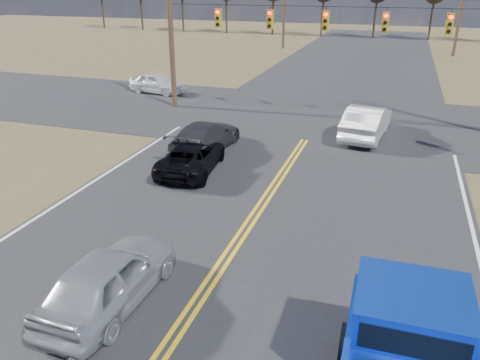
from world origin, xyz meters
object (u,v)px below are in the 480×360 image
(white_car_queue, at_px, (367,121))
(dgrey_car_queue, at_px, (205,137))
(black_suv, at_px, (192,157))
(cross_car_west, at_px, (157,83))
(silver_suv, at_px, (109,278))

(white_car_queue, height_order, dgrey_car_queue, white_car_queue)
(white_car_queue, relative_size, dgrey_car_queue, 1.03)
(black_suv, relative_size, dgrey_car_queue, 0.91)
(black_suv, relative_size, cross_car_west, 1.08)
(cross_car_west, bearing_deg, dgrey_car_queue, -132.46)
(black_suv, bearing_deg, silver_suv, 94.78)
(white_car_queue, bearing_deg, silver_suv, 79.08)
(silver_suv, relative_size, dgrey_car_queue, 0.89)
(black_suv, bearing_deg, dgrey_car_queue, -87.11)
(black_suv, height_order, cross_car_west, cross_car_west)
(white_car_queue, bearing_deg, dgrey_car_queue, 39.52)
(dgrey_car_queue, relative_size, cross_car_west, 1.19)
(dgrey_car_queue, distance_m, cross_car_west, 12.65)
(silver_suv, relative_size, cross_car_west, 1.06)
(black_suv, xyz_separation_m, white_car_queue, (6.40, 6.86, 0.21))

